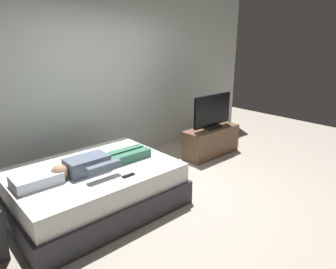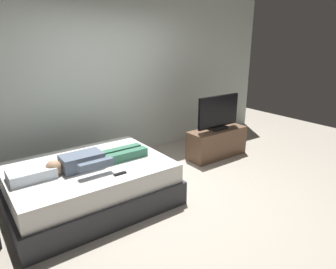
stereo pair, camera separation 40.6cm
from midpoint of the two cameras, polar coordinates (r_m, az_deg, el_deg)
name	(u,v)px [view 1 (the left image)]	position (r m, az deg, el deg)	size (l,w,h in m)	color
ground_plane	(178,199)	(4.07, -1.01, -12.06)	(10.00, 10.00, 0.00)	#ADA393
back_wall	(119,76)	(5.34, -11.43, 10.79)	(6.40, 0.10, 2.80)	silver
bed	(94,188)	(3.93, -16.63, -9.66)	(1.95, 1.46, 0.54)	#333338
pillow	(36,179)	(3.60, -26.57, -7.57)	(0.48, 0.34, 0.12)	white
person	(98,162)	(3.72, -16.15, -5.13)	(1.26, 0.46, 0.18)	slate
remote	(128,175)	(3.48, -10.82, -7.64)	(0.15, 0.04, 0.02)	black
tv_stand	(211,141)	(5.44, 5.98, -1.30)	(1.10, 0.40, 0.50)	brown
tv	(212,112)	(5.28, 6.16, 4.18)	(0.88, 0.20, 0.59)	black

